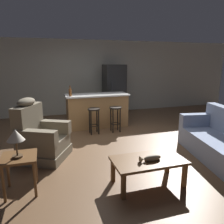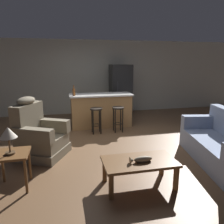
# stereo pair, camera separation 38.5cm
# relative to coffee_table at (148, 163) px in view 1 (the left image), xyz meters

# --- Properties ---
(ground_plane) EXTENTS (12.00, 12.00, 0.00)m
(ground_plane) POSITION_rel_coffee_table_xyz_m (-0.02, 1.93, -0.36)
(ground_plane) COLOR brown
(back_wall) EXTENTS (12.00, 0.05, 2.60)m
(back_wall) POSITION_rel_coffee_table_xyz_m (-0.02, 5.05, 0.94)
(back_wall) COLOR #B2B2A3
(back_wall) RESTS_ON ground_plane
(coffee_table) EXTENTS (1.10, 0.60, 0.42)m
(coffee_table) POSITION_rel_coffee_table_xyz_m (0.00, 0.00, 0.00)
(coffee_table) COLOR brown
(coffee_table) RESTS_ON ground_plane
(fish_figurine) EXTENTS (0.34, 0.10, 0.10)m
(fish_figurine) POSITION_rel_coffee_table_xyz_m (-0.00, -0.06, 0.10)
(fish_figurine) COLOR #4C3823
(fish_figurine) RESTS_ON coffee_table
(couch) EXTENTS (1.16, 2.02, 0.94)m
(couch) POSITION_rel_coffee_table_xyz_m (1.81, 0.42, -0.02)
(couch) COLOR #8493B2
(couch) RESTS_ON ground_plane
(recliner_near_lamp) EXTENTS (1.13, 1.13, 1.20)m
(recliner_near_lamp) POSITION_rel_coffee_table_xyz_m (-1.59, 1.50, 0.06)
(recliner_near_lamp) COLOR #756B56
(recliner_near_lamp) RESTS_ON ground_plane
(end_table) EXTENTS (0.48, 0.48, 0.56)m
(end_table) POSITION_rel_coffee_table_xyz_m (-1.85, 0.37, 0.10)
(end_table) COLOR brown
(end_table) RESTS_ON ground_plane
(table_lamp) EXTENTS (0.24, 0.24, 0.41)m
(table_lamp) POSITION_rel_coffee_table_xyz_m (-1.86, 0.33, 0.50)
(table_lamp) COLOR #4C3823
(table_lamp) RESTS_ON end_table
(kitchen_island) EXTENTS (1.80, 0.70, 0.95)m
(kitchen_island) POSITION_rel_coffee_table_xyz_m (-0.02, 3.28, 0.11)
(kitchen_island) COLOR #AD7F4C
(kitchen_island) RESTS_ON ground_plane
(bar_stool_left) EXTENTS (0.32, 0.32, 0.68)m
(bar_stool_left) POSITION_rel_coffee_table_xyz_m (-0.25, 2.65, 0.11)
(bar_stool_left) COLOR black
(bar_stool_left) RESTS_ON ground_plane
(bar_stool_right) EXTENTS (0.32, 0.32, 0.68)m
(bar_stool_right) POSITION_rel_coffee_table_xyz_m (0.34, 2.65, 0.11)
(bar_stool_right) COLOR black
(bar_stool_right) RESTS_ON ground_plane
(refrigerator) EXTENTS (0.70, 0.69, 1.76)m
(refrigerator) POSITION_rel_coffee_table_xyz_m (0.89, 4.48, 0.52)
(refrigerator) COLOR black
(refrigerator) RESTS_ON ground_plane
(bottle_tall_green) EXTENTS (0.07, 0.07, 0.29)m
(bottle_tall_green) POSITION_rel_coffee_table_xyz_m (-0.79, 3.12, 0.69)
(bottle_tall_green) COLOR brown
(bottle_tall_green) RESTS_ON kitchen_island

